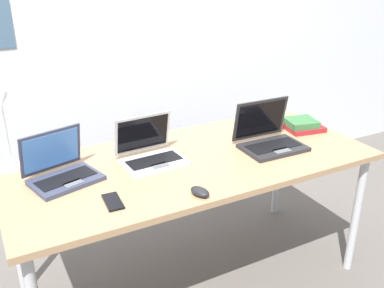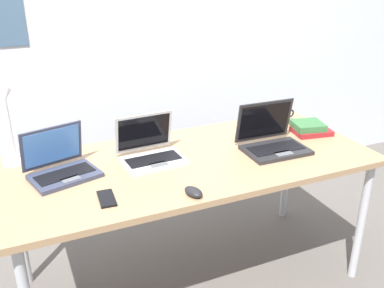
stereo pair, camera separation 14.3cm
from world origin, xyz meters
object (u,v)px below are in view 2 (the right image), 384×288
at_px(laptop_front_right, 272,141).
at_px(book_stack, 310,128).
at_px(coffee_mug, 284,115).
at_px(laptop_mid_desk, 61,166).
at_px(desk_lamp, 9,127).
at_px(laptop_far_corner, 151,152).
at_px(computer_mouse, 193,192).
at_px(cell_phone, 107,198).

distance_m(laptop_front_right, book_stack, 0.33).
relative_size(laptop_front_right, coffee_mug, 2.86).
bearing_deg(laptop_mid_desk, desk_lamp, 133.57).
bearing_deg(laptop_mid_desk, laptop_far_corner, -1.41).
height_order(computer_mouse, book_stack, book_stack).
relative_size(desk_lamp, laptop_mid_desk, 1.18).
relative_size(book_stack, coffee_mug, 1.98).
bearing_deg(laptop_far_corner, coffee_mug, 11.83).
bearing_deg(computer_mouse, laptop_front_right, 9.89).
height_order(computer_mouse, coffee_mug, coffee_mug).
distance_m(desk_lamp, computer_mouse, 0.92).
relative_size(cell_phone, coffee_mug, 1.20).
xyz_separation_m(laptop_far_corner, laptop_mid_desk, (-0.42, 0.01, -0.00)).
height_order(laptop_mid_desk, book_stack, laptop_mid_desk).
bearing_deg(cell_phone, laptop_mid_desk, 118.55).
bearing_deg(desk_lamp, laptop_mid_desk, -46.43).
bearing_deg(cell_phone, desk_lamp, 127.22).
bearing_deg(laptop_front_right, laptop_mid_desk, 172.61).
bearing_deg(cell_phone, book_stack, 16.18).
bearing_deg(cell_phone, computer_mouse, -14.32).
distance_m(laptop_front_right, coffee_mug, 0.43).
bearing_deg(coffee_mug, book_stack, -83.00).
distance_m(desk_lamp, laptop_mid_desk, 0.31).
height_order(desk_lamp, coffee_mug, desk_lamp).
bearing_deg(coffee_mug, cell_phone, -158.31).
xyz_separation_m(desk_lamp, laptop_mid_desk, (0.19, -0.20, -0.15)).
relative_size(laptop_mid_desk, coffee_mug, 3.00).
xyz_separation_m(laptop_mid_desk, cell_phone, (0.13, -0.30, -0.04)).
bearing_deg(book_stack, cell_phone, -167.87).
bearing_deg(coffee_mug, desk_lamp, 179.37).
xyz_separation_m(desk_lamp, cell_phone, (0.32, -0.49, -0.19)).
distance_m(laptop_front_right, computer_mouse, 0.63).
xyz_separation_m(computer_mouse, cell_phone, (-0.34, 0.11, -0.01)).
bearing_deg(computer_mouse, book_stack, 7.04).
xyz_separation_m(laptop_mid_desk, computer_mouse, (0.47, -0.41, -0.03)).
xyz_separation_m(laptop_front_right, laptop_mid_desk, (-1.04, 0.13, -0.00)).
distance_m(computer_mouse, coffee_mug, 1.04).
bearing_deg(laptop_far_corner, laptop_front_right, -11.40).
xyz_separation_m(laptop_front_right, computer_mouse, (-0.56, -0.27, -0.03)).
bearing_deg(computer_mouse, laptop_far_corner, 81.45).
height_order(laptop_front_right, coffee_mug, laptop_front_right).
height_order(laptop_mid_desk, computer_mouse, laptop_mid_desk).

